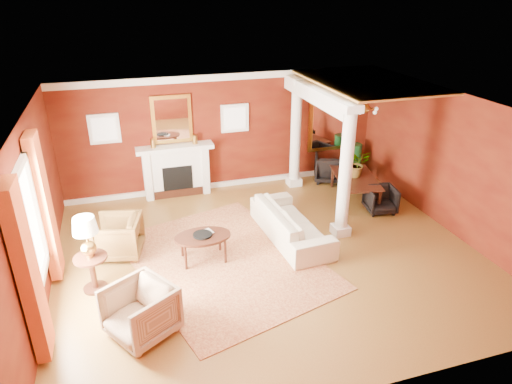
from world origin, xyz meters
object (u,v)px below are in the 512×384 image
object	(u,v)px
side_table	(88,243)
dining_table	(356,182)
armchair_leopard	(118,235)
sofa	(291,218)
armchair_stripe	(140,309)
coffee_table	(203,238)

from	to	relation	value
side_table	dining_table	bearing A→B (deg)	17.61
armchair_leopard	side_table	xyz separation A→B (m)	(-0.45, -1.02, 0.50)
armchair_leopard	sofa	bearing A→B (deg)	97.50
armchair_stripe	coffee_table	size ratio (longest dim) A/B	0.86
sofa	dining_table	size ratio (longest dim) A/B	1.42
armchair_leopard	side_table	size ratio (longest dim) A/B	0.62
armchair_stripe	side_table	world-z (taller)	side_table
side_table	dining_table	distance (m)	6.38
sofa	armchair_stripe	bearing A→B (deg)	118.68
dining_table	armchair_stripe	bearing A→B (deg)	135.31
armchair_stripe	armchair_leopard	bearing A→B (deg)	154.26
sofa	armchair_leopard	bearing A→B (deg)	79.94
side_table	dining_table	world-z (taller)	side_table
sofa	dining_table	bearing A→B (deg)	-63.57
sofa	coffee_table	world-z (taller)	sofa
armchair_stripe	side_table	distance (m)	1.62
sofa	coffee_table	bearing A→B (deg)	95.17
sofa	coffee_table	xyz separation A→B (m)	(-1.90, -0.30, 0.03)
coffee_table	dining_table	world-z (taller)	dining_table
sofa	armchair_stripe	distance (m)	3.77
armchair_leopard	armchair_stripe	world-z (taller)	armchair_stripe
armchair_stripe	coffee_table	bearing A→B (deg)	111.70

